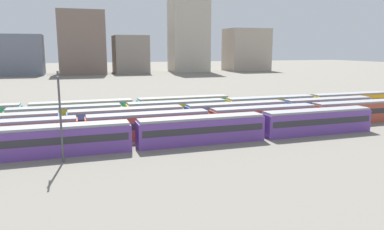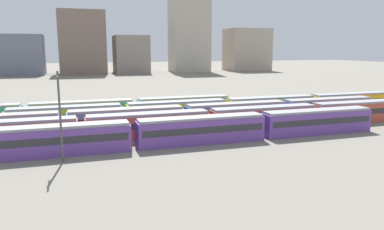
{
  "view_description": "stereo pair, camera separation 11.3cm",
  "coord_description": "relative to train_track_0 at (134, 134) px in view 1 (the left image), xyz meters",
  "views": [
    {
      "loc": [
        9.92,
        -46.78,
        12.96
      ],
      "look_at": [
        28.74,
        10.4,
        2.04
      ],
      "focal_mm": 34.41,
      "sensor_mm": 36.0,
      "label": 1
    },
    {
      "loc": [
        10.03,
        -46.82,
        12.96
      ],
      "look_at": [
        28.74,
        10.4,
        2.04
      ],
      "focal_mm": 34.41,
      "sensor_mm": 36.0,
      "label": 2
    }
  ],
  "objects": [
    {
      "name": "distant_building_4",
      "position": [
        56.49,
        153.18,
        21.48
      ],
      "size": [
        20.38,
        16.74,
        46.77
      ],
      "primitive_type": "cube",
      "color": "#B2A899",
      "rests_on": "ground_plane"
    },
    {
      "name": "distant_building_1",
      "position": [
        -33.75,
        153.18,
        7.94
      ],
      "size": [
        28.17,
        18.88,
        19.69
      ],
      "primitive_type": "cube",
      "color": "slate",
      "rests_on": "ground_plane"
    },
    {
      "name": "distant_building_3",
      "position": [
        23.65,
        153.18,
        7.93
      ],
      "size": [
        17.43,
        20.25,
        19.67
      ],
      "primitive_type": "cube",
      "color": "gray",
      "rests_on": "ground_plane"
    },
    {
      "name": "train_track_0",
      "position": [
        0.0,
        0.0,
        0.0
      ],
      "size": [
        74.7,
        3.06,
        3.75
      ],
      "color": "#6B429E",
      "rests_on": "ground_plane"
    },
    {
      "name": "ground_plane",
      "position": [
        -17.28,
        10.4,
        -1.9
      ],
      "size": [
        600.0,
        600.0,
        0.0
      ],
      "primitive_type": "plane",
      "color": "slate"
    },
    {
      "name": "distant_building_2",
      "position": [
        -1.19,
        153.18,
        13.94
      ],
      "size": [
        22.78,
        21.53,
        31.68
      ],
      "primitive_type": "cube",
      "color": "#7A665B",
      "rests_on": "ground_plane"
    },
    {
      "name": "train_track_2",
      "position": [
        10.11,
        10.4,
        0.0
      ],
      "size": [
        74.7,
        3.06,
        3.75
      ],
      "color": "#4C70BC",
      "rests_on": "ground_plane"
    },
    {
      "name": "train_track_1",
      "position": [
        31.45,
        5.2,
        0.0
      ],
      "size": [
        112.5,
        3.06,
        3.75
      ],
      "color": "#BC4C38",
      "rests_on": "ground_plane"
    },
    {
      "name": "distant_building_5",
      "position": [
        92.43,
        153.18,
        10.27
      ],
      "size": [
        24.26,
        18.08,
        24.34
      ],
      "primitive_type": "cube",
      "color": "#A89989",
      "rests_on": "ground_plane"
    },
    {
      "name": "train_track_3",
      "position": [
        10.38,
        15.6,
        0.0
      ],
      "size": [
        93.6,
        3.06,
        3.75
      ],
      "color": "yellow",
      "rests_on": "ground_plane"
    },
    {
      "name": "catenary_pole_0",
      "position": [
        -8.73,
        -3.27,
        3.9
      ],
      "size": [
        0.24,
        3.2,
        10.5
      ],
      "color": "#4C4C51",
      "rests_on": "ground_plane"
    },
    {
      "name": "train_track_4",
      "position": [
        -5.72,
        20.8,
        -0.0
      ],
      "size": [
        55.8,
        3.06,
        3.75
      ],
      "color": "teal",
      "rests_on": "ground_plane"
    }
  ]
}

